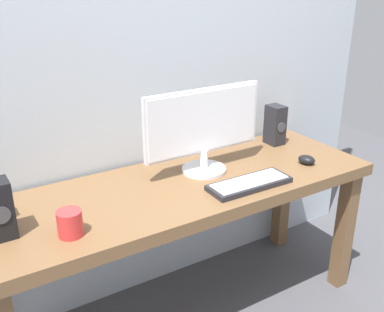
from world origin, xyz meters
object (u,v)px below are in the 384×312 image
object	(u,v)px
speaker_right	(275,125)
desk	(184,202)
monitor	(203,128)
keyboard_primary	(249,184)
coffee_mug	(70,223)
mouse	(307,160)

from	to	relation	value
speaker_right	desk	bearing A→B (deg)	-166.03
desk	monitor	distance (m)	0.35
keyboard_primary	speaker_right	distance (m)	0.56
keyboard_primary	coffee_mug	world-z (taller)	coffee_mug
desk	monitor	world-z (taller)	monitor
mouse	keyboard_primary	bearing A→B (deg)	170.14
monitor	keyboard_primary	bearing A→B (deg)	-72.27
mouse	coffee_mug	xyz separation A→B (m)	(-1.17, -0.02, 0.03)
monitor	speaker_right	world-z (taller)	monitor
speaker_right	keyboard_primary	bearing A→B (deg)	-142.13
monitor	keyboard_primary	distance (m)	0.33
desk	speaker_right	xyz separation A→B (m)	(0.67, 0.17, 0.20)
desk	speaker_right	size ratio (longest dim) A/B	8.48
keyboard_primary	desk	bearing A→B (deg)	142.26
keyboard_primary	mouse	bearing A→B (deg)	7.03
keyboard_primary	coffee_mug	distance (m)	0.78
desk	monitor	bearing A→B (deg)	25.47
coffee_mug	mouse	bearing A→B (deg)	1.11
desk	keyboard_primary	size ratio (longest dim) A/B	4.72
monitor	mouse	distance (m)	0.54
keyboard_primary	mouse	world-z (taller)	mouse
speaker_right	coffee_mug	xyz separation A→B (m)	(-1.22, -0.32, -0.06)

